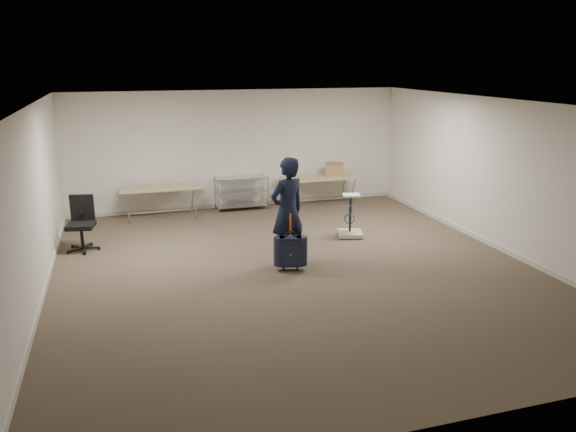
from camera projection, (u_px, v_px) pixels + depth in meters
name	position (u px, v px, depth m)	size (l,w,h in m)	color
ground	(295.00, 269.00, 9.64)	(9.00, 9.00, 0.00)	#453429
room_shell	(273.00, 242.00, 10.90)	(8.00, 9.00, 9.00)	white
folding_table_left	(160.00, 189.00, 12.56)	(1.80, 0.75, 0.73)	tan
folding_table_right	(320.00, 179.00, 13.63)	(1.80, 0.75, 0.73)	tan
wire_shelf	(241.00, 191.00, 13.39)	(1.22, 0.47, 0.80)	#BABDC1
person	(287.00, 211.00, 9.70)	(0.69, 0.45, 1.89)	black
suitcase	(290.00, 251.00, 9.49)	(0.41, 0.30, 1.00)	#162133
office_chair	(82.00, 234.00, 10.54)	(0.62, 0.62, 1.03)	black
equipment_cart	(350.00, 225.00, 11.37)	(0.59, 0.59, 0.88)	beige
cardboard_box	(334.00, 169.00, 13.70)	(0.43, 0.32, 0.32)	#9C7948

